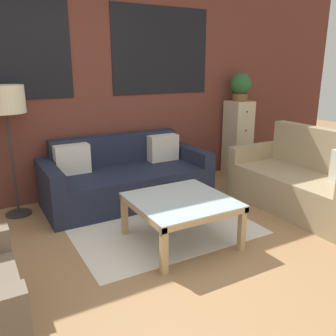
{
  "coord_description": "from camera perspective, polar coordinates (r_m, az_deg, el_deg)",
  "views": [
    {
      "loc": [
        -1.4,
        -1.93,
        1.63
      ],
      "look_at": [
        0.43,
        1.29,
        0.55
      ],
      "focal_mm": 38.0,
      "sensor_mm": 36.0,
      "label": 1
    }
  ],
  "objects": [
    {
      "name": "potted_plant",
      "position": [
        5.44,
        11.56,
        12.73
      ],
      "size": [
        0.31,
        0.31,
        0.4
      ],
      "color": "brown",
      "rests_on": "drawer_cabinet"
    },
    {
      "name": "coffee_table",
      "position": [
        3.32,
        2.06,
        -6.04
      ],
      "size": [
        0.88,
        0.88,
        0.43
      ],
      "color": "silver",
      "rests_on": "ground_plane"
    },
    {
      "name": "floor_lamp",
      "position": [
        4.1,
        -24.69,
        9.27
      ],
      "size": [
        0.41,
        0.41,
        1.43
      ],
      "color": "#2D2D2D",
      "rests_on": "ground_plane"
    },
    {
      "name": "wall_back_brick",
      "position": [
        4.59,
        -12.05,
        13.15
      ],
      "size": [
        8.4,
        0.09,
        2.8
      ],
      "color": "brown",
      "rests_on": "ground_plane"
    },
    {
      "name": "rug",
      "position": [
        3.91,
        -2.28,
        -8.32
      ],
      "size": [
        1.82,
        1.73,
        0.0
      ],
      "color": "silver",
      "rests_on": "ground_plane"
    },
    {
      "name": "settee_vintage",
      "position": [
        4.42,
        21.09,
        -2.26
      ],
      "size": [
        0.8,
        1.69,
        0.92
      ],
      "color": "tan",
      "rests_on": "ground_plane"
    },
    {
      "name": "couch_dark",
      "position": [
        4.41,
        -6.74,
        -1.71
      ],
      "size": [
        1.99,
        0.88,
        0.78
      ],
      "color": "#1E2338",
      "rests_on": "ground_plane"
    },
    {
      "name": "drawer_cabinet",
      "position": [
        5.54,
        11.11,
        4.78
      ],
      "size": [
        0.33,
        0.36,
        1.11
      ],
      "color": "#C6B793",
      "rests_on": "ground_plane"
    },
    {
      "name": "ground_plane",
      "position": [
        2.88,
        5.59,
        -18.23
      ],
      "size": [
        16.0,
        16.0,
        0.0
      ],
      "primitive_type": "plane",
      "color": "#9E754C"
    }
  ]
}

